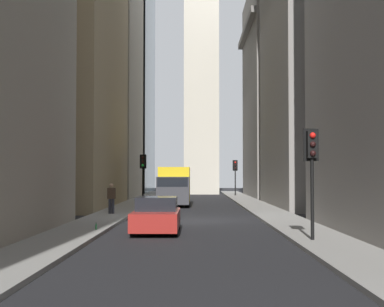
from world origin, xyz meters
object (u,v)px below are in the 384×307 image
(traffic_light_far_junction, at_px, (235,169))
(discarded_bottle, at_px, (96,227))
(traffic_light_foreground, at_px, (312,158))
(traffic_light_midblock, at_px, (143,167))
(delivery_truck, at_px, (174,186))
(pedestrian, at_px, (111,197))
(sedan_red, at_px, (157,216))

(traffic_light_far_junction, distance_m, discarded_bottle, 37.18)
(traffic_light_foreground, relative_size, traffic_light_midblock, 1.00)
(delivery_truck, relative_size, traffic_light_midblock, 1.73)
(traffic_light_midblock, relative_size, discarded_bottle, 13.83)
(traffic_light_midblock, distance_m, pedestrian, 12.89)
(sedan_red, xyz_separation_m, discarded_bottle, (-0.24, 2.38, -0.42))
(sedan_red, distance_m, pedestrian, 9.33)
(sedan_red, xyz_separation_m, pedestrian, (8.79, 3.11, 0.39))
(traffic_light_far_junction, bearing_deg, pedestrian, 162.05)
(sedan_red, xyz_separation_m, traffic_light_midblock, (21.54, 2.55, 2.22))
(sedan_red, height_order, traffic_light_midblock, traffic_light_midblock)
(sedan_red, bearing_deg, traffic_light_far_junction, -8.99)
(sedan_red, bearing_deg, delivery_truck, 0.00)
(delivery_truck, distance_m, traffic_light_far_junction, 17.99)
(sedan_red, distance_m, traffic_light_far_junction, 36.48)
(traffic_light_foreground, distance_m, pedestrian, 15.25)
(sedan_red, distance_m, traffic_light_foreground, 6.95)
(pedestrian, bearing_deg, traffic_light_midblock, -2.51)
(sedan_red, distance_m, traffic_light_midblock, 21.80)
(delivery_truck, xyz_separation_m, traffic_light_foreground, (-22.65, -5.45, 1.41))
(traffic_light_far_junction, bearing_deg, delivery_truck, 161.50)
(delivery_truck, relative_size, sedan_red, 1.50)
(traffic_light_foreground, xyz_separation_m, discarded_bottle, (3.46, 7.83, -2.62))
(traffic_light_midblock, height_order, discarded_bottle, traffic_light_midblock)
(traffic_light_midblock, distance_m, discarded_bottle, 21.94)
(sedan_red, relative_size, traffic_light_midblock, 1.15)
(discarded_bottle, bearing_deg, sedan_red, -84.27)
(delivery_truck, xyz_separation_m, traffic_light_midblock, (2.58, 2.55, 1.42))
(pedestrian, xyz_separation_m, discarded_bottle, (-9.03, -0.74, -0.80))
(delivery_truck, distance_m, traffic_light_foreground, 23.34)
(traffic_light_midblock, relative_size, traffic_light_far_junction, 1.02)
(delivery_truck, bearing_deg, sedan_red, -180.00)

